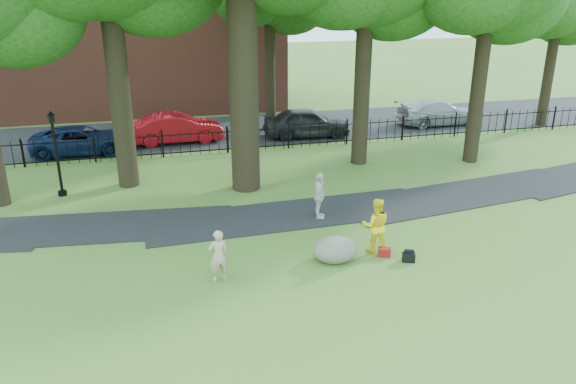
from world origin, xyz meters
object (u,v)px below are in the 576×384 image
object	(u,v)px
woman	(218,256)
red_sedan	(177,128)
man	(376,225)
boulder	(336,248)
lamppost	(57,155)

from	to	relation	value
woman	red_sedan	world-z (taller)	woman
man	red_sedan	size ratio (longest dim) A/B	0.38
woman	man	bearing A→B (deg)	178.09
woman	boulder	xyz separation A→B (m)	(3.46, 0.34, -0.36)
woman	boulder	size ratio (longest dim) A/B	1.13
man	red_sedan	bearing A→B (deg)	-55.17
boulder	lamppost	bearing A→B (deg)	137.87
man	boulder	world-z (taller)	man
boulder	lamppost	size ratio (longest dim) A/B	0.41
red_sedan	lamppost	bearing A→B (deg)	141.16
woman	lamppost	xyz separation A→B (m)	(-4.94, 7.94, 0.86)
lamppost	red_sedan	xyz separation A→B (m)	(4.80, 6.46, -0.86)
boulder	woman	bearing A→B (deg)	-174.43
lamppost	red_sedan	world-z (taller)	lamppost
lamppost	red_sedan	bearing A→B (deg)	36.77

